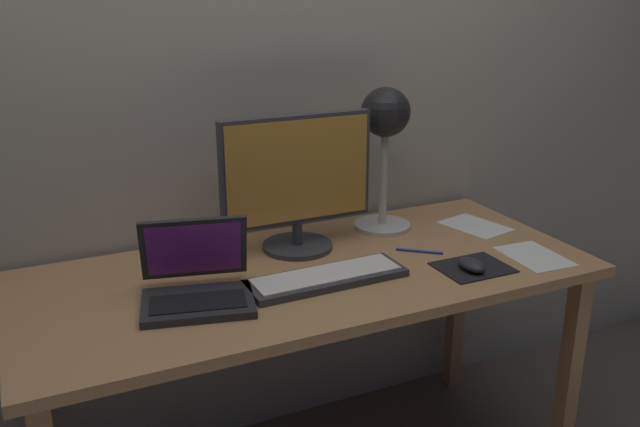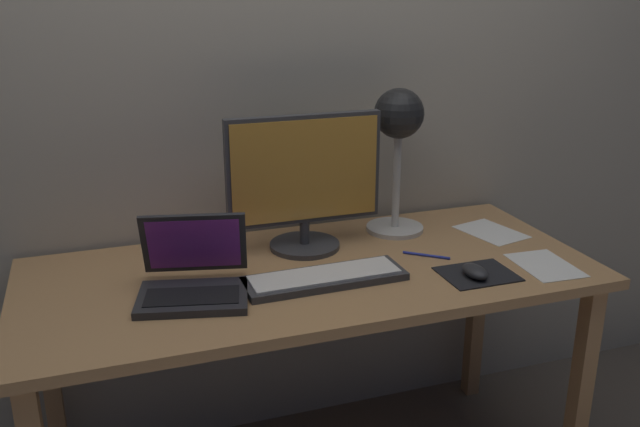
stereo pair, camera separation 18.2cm
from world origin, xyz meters
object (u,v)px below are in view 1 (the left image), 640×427
object	(u,v)px
keyboard_main	(326,277)
desk_lamp	(385,128)
pen	(419,251)
laptop	(196,277)
mouse	(471,265)
monitor	(297,180)

from	to	relation	value
keyboard_main	desk_lamp	distance (m)	0.56
desk_lamp	pen	distance (m)	0.40
keyboard_main	desk_lamp	bearing A→B (deg)	41.06
laptop	keyboard_main	bearing A→B (deg)	-9.17
desk_lamp	mouse	distance (m)	0.52
keyboard_main	pen	bearing A→B (deg)	11.62
keyboard_main	desk_lamp	xyz separation A→B (m)	(0.35, 0.30, 0.32)
mouse	pen	size ratio (longest dim) A/B	0.69
monitor	laptop	world-z (taller)	monitor
desk_lamp	keyboard_main	bearing A→B (deg)	-138.94
desk_lamp	mouse	xyz separation A→B (m)	(0.05, -0.41, -0.31)
monitor	keyboard_main	bearing A→B (deg)	-95.71
monitor	keyboard_main	size ratio (longest dim) A/B	1.05
laptop	monitor	bearing A→B (deg)	28.48
desk_lamp	monitor	bearing A→B (deg)	-171.28
pen	laptop	bearing A→B (deg)	-178.71
keyboard_main	mouse	distance (m)	0.41
monitor	desk_lamp	world-z (taller)	desk_lamp
monitor	desk_lamp	xyz separation A→B (m)	(0.32, 0.05, 0.11)
monitor	mouse	size ratio (longest dim) A/B	4.85
monitor	desk_lamp	bearing A→B (deg)	8.72
monitor	pen	xyz separation A→B (m)	(0.32, -0.18, -0.21)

